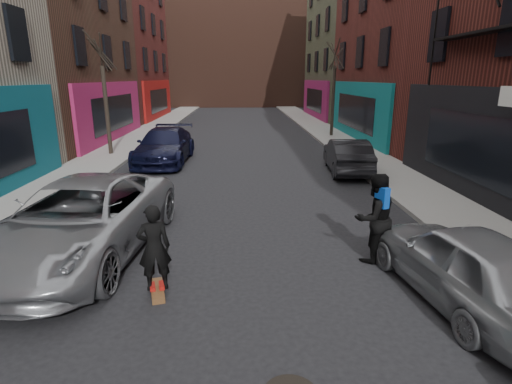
{
  "coord_description": "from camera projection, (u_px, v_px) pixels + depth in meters",
  "views": [
    {
      "loc": [
        0.23,
        -1.89,
        3.76
      ],
      "look_at": [
        0.53,
        5.61,
        1.6
      ],
      "focal_mm": 28.0,
      "sensor_mm": 36.0,
      "label": 1
    }
  ],
  "objects": [
    {
      "name": "sidewalk_left",
      "position": [
        158.0,
        126.0,
        31.39
      ],
      "size": [
        2.5,
        84.0,
        0.13
      ],
      "primitive_type": "cube",
      "color": "gray",
      "rests_on": "ground"
    },
    {
      "name": "sidewalk_right",
      "position": [
        315.0,
        126.0,
        31.87
      ],
      "size": [
        2.5,
        84.0,
        0.13
      ],
      "primitive_type": "cube",
      "color": "gray",
      "rests_on": "ground"
    },
    {
      "name": "building_far",
      "position": [
        237.0,
        53.0,
        54.68
      ],
      "size": [
        40.0,
        10.0,
        14.0
      ],
      "primitive_type": "cube",
      "color": "#47281E",
      "rests_on": "ground"
    },
    {
      "name": "tree_left_far",
      "position": [
        104.0,
        86.0,
        18.95
      ],
      "size": [
        2.0,
        2.0,
        6.5
      ],
      "primitive_type": null,
      "color": "black",
      "rests_on": "sidewalk_left"
    },
    {
      "name": "tree_right_far",
      "position": [
        334.0,
        81.0,
        25.15
      ],
      "size": [
        2.0,
        2.0,
        6.8
      ],
      "primitive_type": null,
      "color": "black",
      "rests_on": "sidewalk_right"
    },
    {
      "name": "parked_left_far",
      "position": [
        82.0,
        219.0,
        8.58
      ],
      "size": [
        3.34,
        6.14,
        1.63
      ],
      "primitive_type": "imported",
      "rotation": [
        0.0,
        0.0,
        -0.11
      ],
      "color": "gray",
      "rests_on": "ground"
    },
    {
      "name": "parked_left_end",
      "position": [
        165.0,
        146.0,
        18.12
      ],
      "size": [
        2.33,
        5.39,
        1.54
      ],
      "primitive_type": "imported",
      "rotation": [
        0.0,
        0.0,
        -0.03
      ],
      "color": "black",
      "rests_on": "ground"
    },
    {
      "name": "parked_right_far",
      "position": [
        466.0,
        264.0,
        6.78
      ],
      "size": [
        2.21,
        4.33,
        1.41
      ],
      "primitive_type": "imported",
      "rotation": [
        0.0,
        0.0,
        3.28
      ],
      "color": "gray",
      "rests_on": "ground"
    },
    {
      "name": "parked_right_end",
      "position": [
        347.0,
        156.0,
        16.27
      ],
      "size": [
        1.81,
        4.28,
        1.37
      ],
      "primitive_type": "imported",
      "rotation": [
        0.0,
        0.0,
        3.06
      ],
      "color": "black",
      "rests_on": "ground"
    },
    {
      "name": "skateboard",
      "position": [
        157.0,
        290.0,
        7.21
      ],
      "size": [
        0.41,
        0.83,
        0.1
      ],
      "primitive_type": "cube",
      "rotation": [
        0.0,
        0.0,
        0.25
      ],
      "color": "brown",
      "rests_on": "ground"
    },
    {
      "name": "skateboarder",
      "position": [
        154.0,
        248.0,
        6.98
      ],
      "size": [
        0.65,
        0.51,
        1.58
      ],
      "primitive_type": "imported",
      "rotation": [
        0.0,
        0.0,
        3.39
      ],
      "color": "black",
      "rests_on": "skateboard"
    },
    {
      "name": "pedestrian",
      "position": [
        374.0,
        218.0,
        8.27
      ],
      "size": [
        1.12,
        0.99,
        1.9
      ],
      "rotation": [
        0.0,
        0.0,
        3.5
      ],
      "color": "black",
      "rests_on": "ground"
    }
  ]
}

